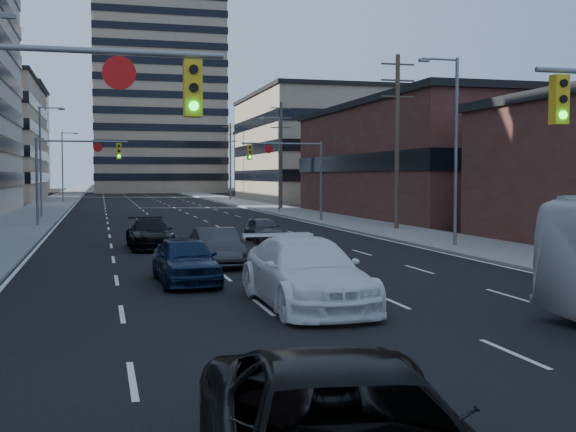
{
  "coord_description": "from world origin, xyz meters",
  "views": [
    {
      "loc": [
        -5.88,
        -6.2,
        3.45
      ],
      "look_at": [
        -0.24,
        15.44,
        2.2
      ],
      "focal_mm": 45.0,
      "sensor_mm": 36.0,
      "label": 1
    }
  ],
  "objects": [
    {
      "name": "road_surface",
      "position": [
        0.0,
        130.0,
        0.01
      ],
      "size": [
        18.0,
        300.0,
        0.02
      ],
      "primitive_type": "cube",
      "color": "black",
      "rests_on": "ground"
    },
    {
      "name": "sidewalk_left",
      "position": [
        -11.5,
        130.0,
        0.07
      ],
      "size": [
        5.0,
        300.0,
        0.15
      ],
      "primitive_type": "cube",
      "color": "slate",
      "rests_on": "ground"
    },
    {
      "name": "sidewalk_right",
      "position": [
        11.5,
        130.0,
        0.07
      ],
      "size": [
        5.0,
        300.0,
        0.15
      ],
      "primitive_type": "cube",
      "color": "slate",
      "rests_on": "ground"
    },
    {
      "name": "storefront_right_mid",
      "position": [
        24.0,
        50.0,
        4.5
      ],
      "size": [
        20.0,
        30.0,
        9.0
      ],
      "primitive_type": "cube",
      "color": "#472119",
      "rests_on": "ground"
    },
    {
      "name": "office_right_far",
      "position": [
        25.0,
        88.0,
        7.0
      ],
      "size": [
        22.0,
        28.0,
        14.0
      ],
      "primitive_type": "cube",
      "color": "gray",
      "rests_on": "ground"
    },
    {
      "name": "apartment_tower",
      "position": [
        6.0,
        150.0,
        29.0
      ],
      "size": [
        26.0,
        26.0,
        58.0
      ],
      "primitive_type": "cube",
      "color": "gray",
      "rests_on": "ground"
    },
    {
      "name": "bg_block_right",
      "position": [
        32.0,
        130.0,
        6.0
      ],
      "size": [
        22.0,
        22.0,
        12.0
      ],
      "primitive_type": "cube",
      "color": "gray",
      "rests_on": "ground"
    },
    {
      "name": "signal_near_left",
      "position": [
        -7.45,
        8.0,
        4.33
      ],
      "size": [
        6.59,
        0.33,
        6.0
      ],
      "color": "slate",
      "rests_on": "ground"
    },
    {
      "name": "signal_far_left",
      "position": [
        -7.68,
        45.0,
        4.3
      ],
      "size": [
        6.09,
        0.33,
        6.0
      ],
      "color": "slate",
      "rests_on": "ground"
    },
    {
      "name": "signal_far_right",
      "position": [
        7.68,
        45.0,
        4.3
      ],
      "size": [
        6.09,
        0.33,
        6.0
      ],
      "color": "slate",
      "rests_on": "ground"
    },
    {
      "name": "utility_pole_block",
      "position": [
        12.2,
        36.0,
        5.78
      ],
      "size": [
        2.2,
        0.28,
        11.0
      ],
      "color": "#4C3D2D",
      "rests_on": "ground"
    },
    {
      "name": "utility_pole_midblock",
      "position": [
        12.2,
        66.0,
        5.78
      ],
      "size": [
        2.2,
        0.28,
        11.0
      ],
      "color": "#4C3D2D",
      "rests_on": "ground"
    },
    {
      "name": "utility_pole_distant",
      "position": [
        12.2,
        96.0,
        5.78
      ],
      "size": [
        2.2,
        0.28,
        11.0
      ],
      "color": "#4C3D2D",
      "rests_on": "ground"
    },
    {
      "name": "streetlight_left_mid",
      "position": [
        -10.34,
        55.0,
        5.05
      ],
      "size": [
        2.03,
        0.22,
        9.0
      ],
      "color": "slate",
      "rests_on": "ground"
    },
    {
      "name": "streetlight_left_far",
      "position": [
        -10.34,
        90.0,
        5.05
      ],
      "size": [
        2.03,
        0.22,
        9.0
      ],
      "color": "slate",
      "rests_on": "ground"
    },
    {
      "name": "streetlight_right_near",
      "position": [
        10.34,
        25.0,
        5.05
      ],
      "size": [
        2.03,
        0.22,
        9.0
      ],
      "color": "slate",
      "rests_on": "ground"
    },
    {
      "name": "streetlight_right_far",
      "position": [
        10.34,
        60.0,
        5.05
      ],
      "size": [
        2.03,
        0.22,
        9.0
      ],
      "color": "slate",
      "rests_on": "ground"
    },
    {
      "name": "white_van",
      "position": [
        -0.66,
        11.94,
        0.9
      ],
      "size": [
        2.63,
        6.23,
        1.79
      ],
      "primitive_type": "imported",
      "rotation": [
        0.0,
        0.0,
        0.02
      ],
      "color": "white",
      "rests_on": "ground"
    },
    {
      "name": "sedan_blue",
      "position": [
        -3.28,
        16.77,
        0.77
      ],
      "size": [
        1.99,
        4.58,
        1.54
      ],
      "primitive_type": "imported",
      "rotation": [
        0.0,
        0.0,
        0.04
      ],
      "color": "#0D1D37",
      "rests_on": "ground"
    },
    {
      "name": "sedan_grey_center",
      "position": [
        -1.6,
        21.07,
        0.72
      ],
      "size": [
        1.57,
        4.39,
        1.44
      ],
      "primitive_type": "imported",
      "rotation": [
        0.0,
        0.0,
        0.01
      ],
      "color": "#323235",
      "rests_on": "ground"
    },
    {
      "name": "sedan_black_far",
      "position": [
        -3.65,
        28.24,
        0.72
      ],
      "size": [
        2.14,
        5.03,
        1.45
      ],
      "primitive_type": "imported",
      "rotation": [
        0.0,
        0.0,
        0.02
      ],
      "color": "black",
      "rests_on": "ground"
    },
    {
      "name": "sedan_grey_right",
      "position": [
        2.35,
        30.44,
        0.64
      ],
      "size": [
        1.55,
        3.8,
        1.29
      ],
      "primitive_type": "imported",
      "rotation": [
        0.0,
        0.0,
        0.01
      ],
      "color": "#38383B",
      "rests_on": "ground"
    }
  ]
}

